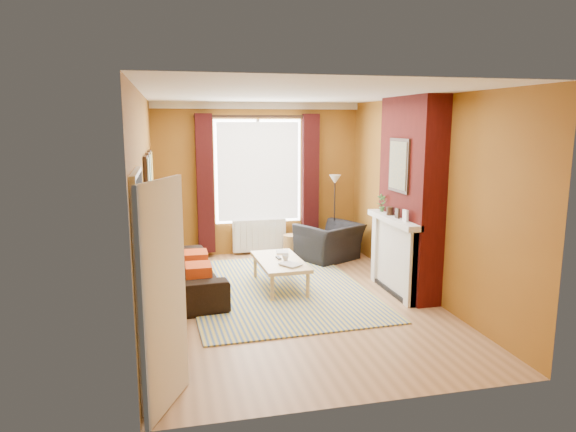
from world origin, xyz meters
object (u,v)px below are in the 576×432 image
at_px(armchair, 329,242).
at_px(floor_lamp, 335,192).
at_px(coffee_table, 280,263).
at_px(sofa, 186,271).
at_px(wicker_stool, 292,245).

relative_size(armchair, floor_lamp, 0.68).
bearing_deg(coffee_table, armchair, 46.07).
height_order(sofa, wicker_stool, sofa).
height_order(wicker_stool, floor_lamp, floor_lamp).
bearing_deg(wicker_stool, armchair, -38.07).
height_order(armchair, wicker_stool, armchair).
xyz_separation_m(sofa, armchair, (2.57, 1.26, 0.01)).
bearing_deg(coffee_table, wicker_stool, 69.02).
xyz_separation_m(sofa, wicker_stool, (1.99, 1.72, -0.12)).
xyz_separation_m(armchair, coffee_table, (-1.20, -1.35, 0.05)).
height_order(sofa, armchair, armchair).
bearing_deg(wicker_stool, coffee_table, -108.66).
relative_size(armchair, coffee_table, 0.78).
bearing_deg(coffee_table, floor_lamp, 48.55).
xyz_separation_m(armchair, floor_lamp, (0.22, 0.39, 0.85)).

